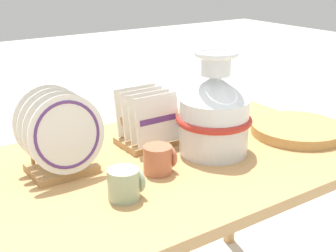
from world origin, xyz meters
TOP-DOWN VIEW (x-y plane):
  - display_table at (0.00, 0.00)m, footprint 1.34×0.81m
  - ceramic_vase at (0.15, -0.04)m, footprint 0.25×0.25m
  - dish_rack_round_plates at (-0.32, 0.09)m, footprint 0.23×0.18m
  - dish_rack_square_plates at (0.01, 0.14)m, footprint 0.19×0.17m
  - wicker_charger_stack at (0.51, -0.09)m, footprint 0.33×0.33m
  - mug_sage_glaze at (-0.24, -0.15)m, footprint 0.09×0.09m
  - mug_terracotta_glaze at (-0.08, -0.07)m, footprint 0.09×0.09m

SIDE VIEW (x-z plane):
  - display_table at x=0.00m, z-range 0.28..1.02m
  - wicker_charger_stack at x=0.51m, z-range 0.74..0.78m
  - mug_sage_glaze at x=-0.24m, z-range 0.74..0.83m
  - mug_terracotta_glaze at x=-0.08m, z-range 0.74..0.83m
  - dish_rack_square_plates at x=0.01m, z-range 0.71..0.90m
  - dish_rack_round_plates at x=-0.32m, z-range 0.72..0.97m
  - ceramic_vase at x=0.15m, z-range 0.71..1.05m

